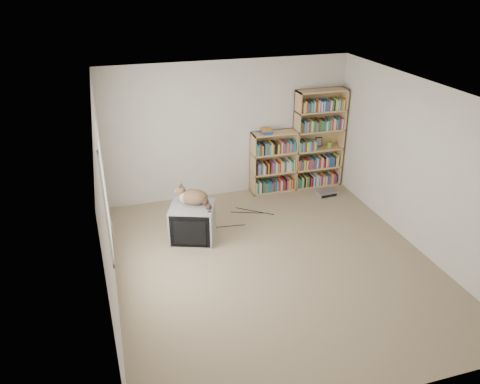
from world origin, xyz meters
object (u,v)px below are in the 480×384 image
object	(u,v)px
bookcase_tall	(318,142)
bookcase_short	(273,164)
dvd_player	(326,193)
crt_tv	(193,222)
cat	(196,200)

from	to	relation	value
bookcase_tall	bookcase_short	bearing A→B (deg)	179.99
bookcase_short	dvd_player	distance (m)	1.15
crt_tv	dvd_player	size ratio (longest dim) A/B	2.18
cat	bookcase_short	size ratio (longest dim) A/B	0.57
cat	bookcase_tall	xyz separation A→B (m)	(2.65, 1.32, 0.23)
crt_tv	bookcase_short	xyz separation A→B (m)	(1.83, 1.32, 0.25)
cat	bookcase_tall	distance (m)	2.97
dvd_player	bookcase_tall	bearing A→B (deg)	87.36
bookcase_tall	dvd_player	distance (m)	0.99
crt_tv	cat	distance (m)	0.39
bookcase_tall	bookcase_short	world-z (taller)	bookcase_tall
bookcase_tall	bookcase_short	size ratio (longest dim) A/B	1.61
crt_tv	bookcase_tall	distance (m)	3.08
cat	dvd_player	distance (m)	2.86
cat	bookcase_short	xyz separation A→B (m)	(1.76, 1.32, -0.13)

